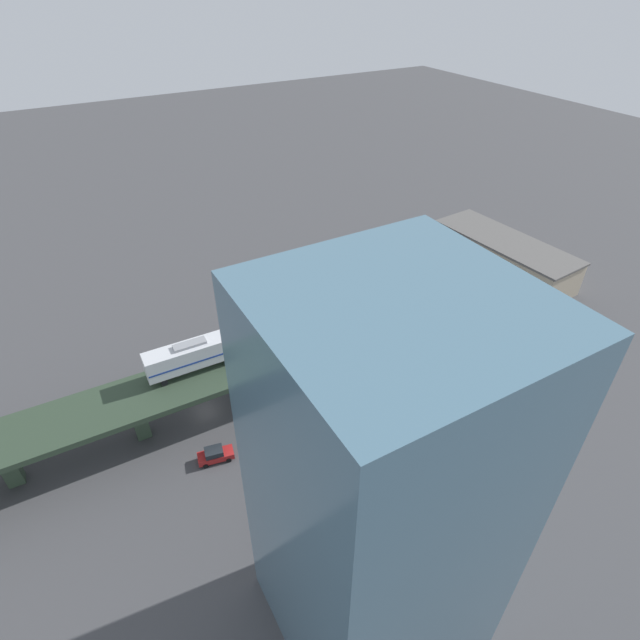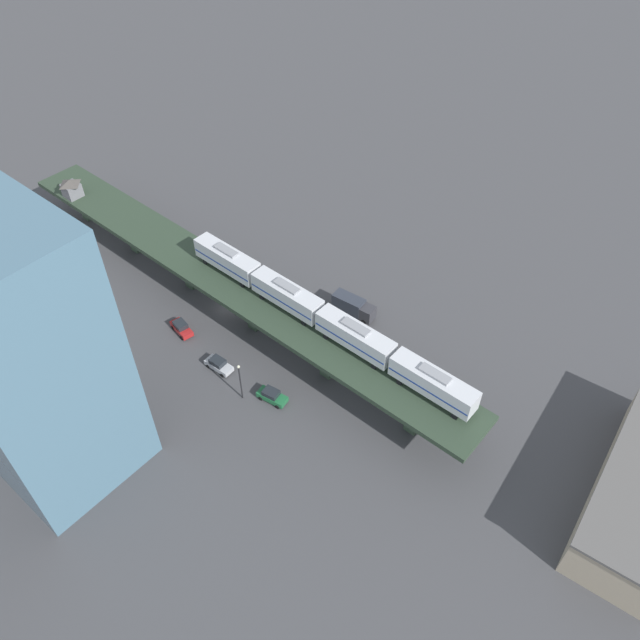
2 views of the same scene
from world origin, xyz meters
name	(u,v)px [view 1 (image 1 of 2)]	position (x,y,z in m)	size (l,w,h in m)	color
ground_plane	(206,412)	(0.00, 0.00, 0.00)	(400.00, 400.00, 0.00)	#424244
elevated_viaduct	(199,381)	(0.00, -0.16, 5.85)	(9.78, 92.12, 6.78)	#2C3D2C
subway_train	(320,314)	(-1.12, 18.71, 9.32)	(3.58, 49.84, 4.45)	silver
street_car_red	(215,455)	(8.41, -1.63, 0.94)	(2.63, 4.67, 1.89)	#AD1E1E
street_car_silver	(293,432)	(9.98, 8.42, 0.94)	(2.12, 4.48, 1.89)	#B7BABF
street_car_green	(355,401)	(9.21, 18.46, 0.94)	(2.46, 4.62, 1.89)	#1E6638
delivery_truck	(277,322)	(-11.97, 16.58, 1.76)	(2.89, 7.36, 3.20)	#333338
street_lamp	(343,405)	(11.62, 14.95, 4.11)	(0.44, 0.44, 6.94)	black
warehouse_building	(503,256)	(-7.89, 63.98, 3.41)	(29.25, 12.35, 6.80)	tan
office_tower	(380,499)	(32.57, 4.83, 18.00)	(16.00, 16.00, 36.00)	slate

